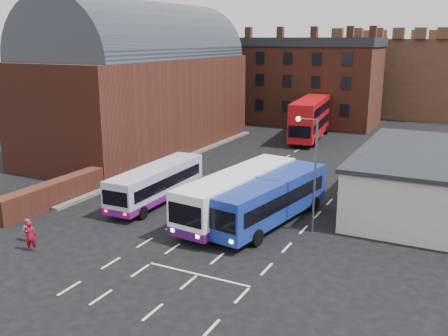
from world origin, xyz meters
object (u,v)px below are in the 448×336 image
at_px(bus_white_inbound, 239,192).
at_px(pedestrian_beige, 28,230).
at_px(bus_white_outbound, 157,181).
at_px(bus_red_double, 310,118).
at_px(pedestrian_red, 30,236).
at_px(street_lamp, 311,164).
at_px(bus_blue, 270,197).

relative_size(bus_white_inbound, pedestrian_beige, 8.38).
xyz_separation_m(bus_white_outbound, bus_red_double, (3.07, 28.56, 1.01)).
bearing_deg(pedestrian_red, street_lamp, -179.97).
distance_m(bus_white_inbound, pedestrian_red, 13.46).
bearing_deg(pedestrian_beige, bus_red_double, -115.95).
xyz_separation_m(bus_blue, street_lamp, (2.73, -0.09, 2.60)).
bearing_deg(bus_red_double, bus_white_outbound, 77.19).
bearing_deg(bus_white_outbound, bus_red_double, 82.94).
xyz_separation_m(pedestrian_red, pedestrian_beige, (-1.28, 0.97, -0.19)).
height_order(street_lamp, pedestrian_beige, street_lamp).
height_order(bus_white_outbound, bus_white_inbound, bus_white_inbound).
xyz_separation_m(street_lamp, pedestrian_beige, (-14.87, -9.32, -3.72)).
bearing_deg(pedestrian_beige, street_lamp, -165.18).
xyz_separation_m(bus_red_double, street_lamp, (9.00, -29.11, 1.81)).
relative_size(bus_red_double, pedestrian_red, 6.89).
relative_size(street_lamp, pedestrian_red, 4.00).
relative_size(bus_white_inbound, street_lamp, 1.65).
bearing_deg(pedestrian_red, bus_blue, -173.40).
height_order(bus_white_outbound, bus_blue, bus_blue).
bearing_deg(street_lamp, bus_white_outbound, 177.37).
bearing_deg(bus_white_outbound, pedestrian_red, -98.89).
xyz_separation_m(bus_white_outbound, bus_white_inbound, (7.03, -0.50, 0.30)).
height_order(bus_white_outbound, street_lamp, street_lamp).
height_order(bus_red_double, pedestrian_beige, bus_red_double).
distance_m(street_lamp, pedestrian_red, 17.41).
height_order(bus_white_inbound, bus_blue, bus_white_inbound).
xyz_separation_m(bus_white_inbound, bus_blue, (2.31, 0.04, -0.08)).
bearing_deg(bus_blue, street_lamp, -172.61).
height_order(pedestrian_red, pedestrian_beige, pedestrian_red).
relative_size(street_lamp, pedestrian_beige, 5.07).
xyz_separation_m(bus_blue, pedestrian_red, (-10.86, -10.38, -0.93)).
bearing_deg(bus_blue, bus_white_outbound, 6.36).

